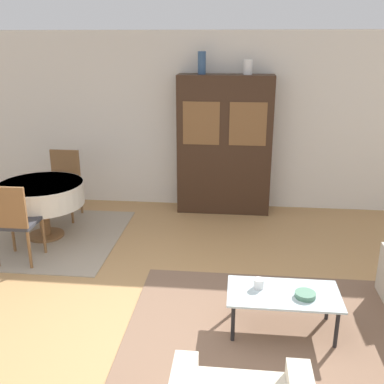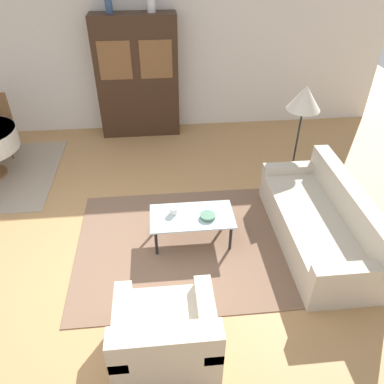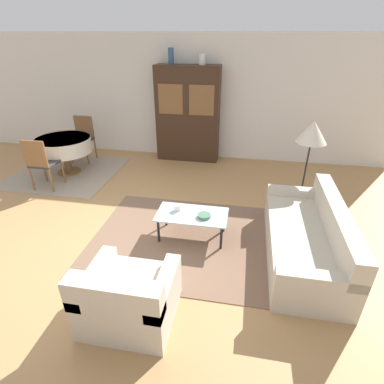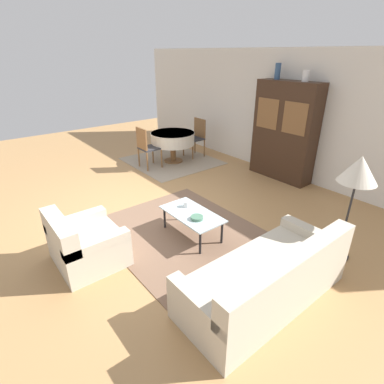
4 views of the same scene
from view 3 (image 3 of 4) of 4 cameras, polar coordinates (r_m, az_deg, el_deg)
name	(u,v)px [view 3 (image 3 of 4)]	position (r m, az deg, el deg)	size (l,w,h in m)	color
ground_plane	(111,240)	(4.58, -15.13, -8.81)	(14.00, 14.00, 0.00)	tan
wall_back	(169,98)	(7.24, -4.37, 17.47)	(10.00, 0.06, 2.70)	silver
area_rug	(184,239)	(4.45, -1.49, -8.87)	(2.65, 2.16, 0.01)	brown
dining_rug	(67,172)	(7.04, -22.74, 3.50)	(2.13, 2.04, 0.01)	gray
couch	(307,239)	(4.25, 21.14, -8.40)	(0.88, 2.06, 0.79)	beige
armchair	(128,298)	(3.30, -12.05, -19.16)	(0.91, 0.83, 0.76)	beige
coffee_table	(192,216)	(4.29, 0.00, -4.64)	(1.01, 0.54, 0.38)	black
display_cabinet	(188,115)	(6.95, -0.79, 14.52)	(1.41, 0.42, 2.09)	#382316
dining_table	(64,145)	(6.80, -23.22, 8.15)	(1.11, 1.11, 0.76)	brown
dining_chair_near	(41,161)	(6.23, -26.81, 5.27)	(0.44, 0.44, 1.00)	brown
dining_chair_far	(83,136)	(7.44, -20.08, 10.01)	(0.44, 0.44, 1.00)	brown
floor_lamp	(312,134)	(5.15, 21.94, 10.14)	(0.47, 0.47, 1.47)	black
cup	(178,207)	(4.34, -2.74, -2.97)	(0.10, 0.10, 0.09)	white
bowl	(204,216)	(4.19, 2.32, -4.56)	(0.18, 0.18, 0.05)	#4C7A60
vase_tall	(171,56)	(6.84, -4.04, 24.43)	(0.12, 0.12, 0.32)	#33517A
vase_short	(202,59)	(6.72, 1.98, 23.94)	(0.13, 0.13, 0.21)	white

